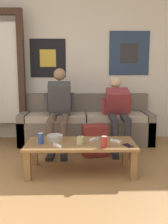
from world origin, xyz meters
TOP-DOWN VIEW (x-y plane):
  - wall_back at (0.00, 2.89)m, footprint 10.00×0.07m
  - couch at (0.18, 2.56)m, footprint 2.14×0.66m
  - coffee_table at (0.08, 1.30)m, footprint 1.26×0.55m
  - person_seated_adult at (-0.24, 2.22)m, footprint 0.47×0.93m
  - person_seated_teen at (0.65, 2.25)m, footprint 0.47×0.93m
  - backpack at (0.28, 1.88)m, footprint 0.37×0.31m
  - ceramic_bowl at (-0.23, 1.40)m, footprint 0.19×0.19m
  - pillar_candle at (0.08, 1.24)m, footprint 0.08×0.08m
  - drink_can_blue at (-0.37, 1.26)m, footprint 0.07×0.07m
  - drink_can_red at (0.33, 1.11)m, footprint 0.07×0.07m
  - game_controller_near_left at (0.25, 1.40)m, footprint 0.12×0.13m
  - game_controller_near_right at (-0.18, 1.15)m, footprint 0.10×0.14m
  - game_controller_far_center at (0.49, 1.32)m, footprint 0.12×0.13m
  - cell_phone at (0.60, 1.15)m, footprint 0.11×0.15m

SIDE VIEW (x-z plane):
  - backpack at x=0.28m, z-range -0.01..0.42m
  - couch at x=0.18m, z-range -0.12..0.68m
  - coffee_table at x=0.08m, z-range 0.12..0.48m
  - cell_phone at x=0.60m, z-range 0.35..0.37m
  - game_controller_near_left at x=0.25m, z-range 0.35..0.38m
  - game_controller_near_right at x=-0.18m, z-range 0.35..0.38m
  - game_controller_far_center at x=0.49m, z-range 0.35..0.38m
  - ceramic_bowl at x=-0.23m, z-range 0.36..0.42m
  - pillar_candle at x=0.08m, z-range 0.35..0.45m
  - drink_can_blue at x=-0.37m, z-range 0.35..0.48m
  - drink_can_red at x=0.33m, z-range 0.35..0.48m
  - person_seated_teen at x=0.65m, z-range 0.06..1.15m
  - person_seated_adult at x=-0.24m, z-range 0.05..1.26m
  - wall_back at x=0.00m, z-range 0.00..2.55m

